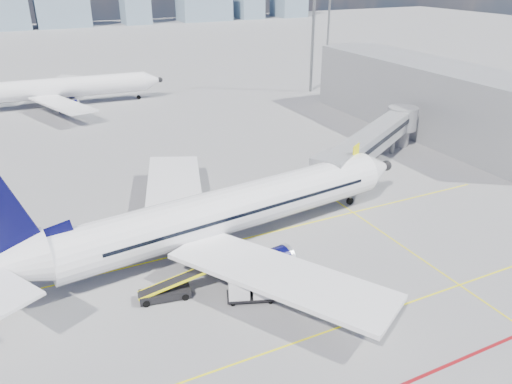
% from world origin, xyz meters
% --- Properties ---
extents(ground, '(420.00, 420.00, 0.00)m').
position_xyz_m(ground, '(0.00, 0.00, 0.00)').
color(ground, gray).
rests_on(ground, ground).
extents(apron_markings, '(90.00, 35.12, 0.01)m').
position_xyz_m(apron_markings, '(-0.58, -3.91, 0.01)').
color(apron_markings, '#F8F00D').
rests_on(apron_markings, ground).
extents(jet_bridge, '(23.55, 15.78, 6.30)m').
position_xyz_m(jet_bridge, '(23.51, 16.91, 3.74)').
color(jet_bridge, '#97999F').
rests_on(jet_bridge, ground).
extents(terminal_block, '(10.00, 42.00, 10.00)m').
position_xyz_m(terminal_block, '(39.95, 26.00, 5.00)').
color(terminal_block, '#97999F').
rests_on(terminal_block, ground).
extents(floodlight_mast_ne, '(3.20, 0.61, 25.45)m').
position_xyz_m(floodlight_mast_ne, '(38.00, 55.00, 13.59)').
color(floodlight_mast_ne, slate).
rests_on(floodlight_mast_ne, ground).
extents(floodlight_mast_far, '(3.20, 0.61, 25.45)m').
position_xyz_m(floodlight_mast_far, '(65.00, 90.00, 13.59)').
color(floodlight_mast_far, slate).
rests_on(floodlight_mast_far, ground).
extents(main_aircraft, '(41.83, 36.37, 12.25)m').
position_xyz_m(main_aircraft, '(-0.95, 7.82, 3.22)').
color(main_aircraft, white).
rests_on(main_aircraft, ground).
extents(second_aircraft, '(36.14, 31.46, 10.71)m').
position_xyz_m(second_aircraft, '(-7.72, 64.45, 3.23)').
color(second_aircraft, white).
rests_on(second_aircraft, ground).
extents(baggage_tug, '(2.06, 1.34, 1.37)m').
position_xyz_m(baggage_tug, '(2.75, -1.07, 0.65)').
color(baggage_tug, white).
rests_on(baggage_tug, ground).
extents(cargo_dolly, '(3.92, 2.76, 1.97)m').
position_xyz_m(cargo_dolly, '(-1.52, -0.41, 1.08)').
color(cargo_dolly, black).
rests_on(cargo_dolly, ground).
extents(belt_loader, '(5.52, 2.13, 2.21)m').
position_xyz_m(belt_loader, '(-7.15, 2.49, 0.57)').
color(belt_loader, black).
rests_on(belt_loader, ground).
extents(ramp_worker, '(0.47, 0.63, 1.58)m').
position_xyz_m(ramp_worker, '(5.13, -3.52, 0.79)').
color(ramp_worker, gold).
rests_on(ramp_worker, ground).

